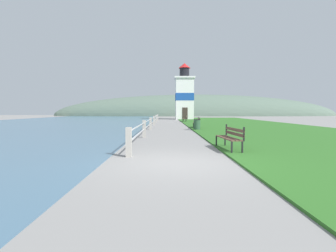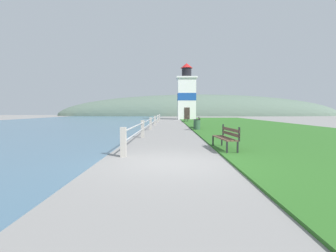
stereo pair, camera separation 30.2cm
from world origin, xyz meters
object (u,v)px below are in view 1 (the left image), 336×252
object	(u,v)px
park_bench_far	(185,118)
trash_bin	(197,125)
park_bench_near	(231,136)
park_bench_midway	(197,122)
lighthouse	(184,95)

from	to	relation	value
park_bench_far	trash_bin	bearing A→B (deg)	96.89
park_bench_near	park_bench_midway	size ratio (longest dim) A/B	1.00
park_bench_far	lighthouse	xyz separation A→B (m)	(0.62, 10.45, 3.53)
park_bench_near	park_bench_midway	xyz separation A→B (m)	(0.18, 12.09, 0.00)
park_bench_near	lighthouse	bearing A→B (deg)	-96.18
park_bench_midway	lighthouse	size ratio (longest dim) A/B	0.21
lighthouse	park_bench_midway	bearing A→B (deg)	-91.34
park_bench_near	park_bench_midway	world-z (taller)	same
park_bench_near	trash_bin	bearing A→B (deg)	-94.62
park_bench_far	lighthouse	world-z (taller)	lighthouse
park_bench_near	trash_bin	size ratio (longest dim) A/B	2.35
park_bench_near	park_bench_midway	bearing A→B (deg)	-95.86
lighthouse	trash_bin	world-z (taller)	lighthouse
park_bench_far	lighthouse	distance (m)	11.04
park_bench_midway	trash_bin	world-z (taller)	park_bench_midway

